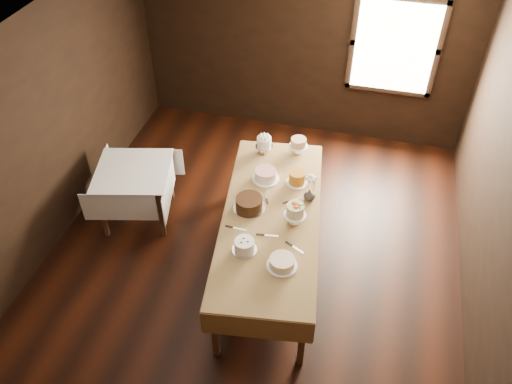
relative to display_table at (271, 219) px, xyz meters
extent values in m
cube|color=black|center=(-0.23, 0.03, -0.79)|extent=(5.00, 6.00, 0.01)
cube|color=beige|center=(-0.23, 0.03, 2.01)|extent=(5.00, 6.00, 0.01)
cube|color=black|center=(-0.23, 3.03, 0.61)|extent=(5.00, 0.02, 2.80)
cube|color=black|center=(-2.73, 0.03, 0.61)|extent=(0.02, 6.00, 2.80)
cube|color=black|center=(2.27, 0.03, 0.61)|extent=(0.02, 6.00, 2.80)
cube|color=#FFEABF|center=(1.07, 2.97, 0.81)|extent=(1.10, 0.05, 1.30)
cube|color=#432B17|center=(-0.26, -1.32, -0.40)|extent=(0.08, 0.08, 0.78)
cube|color=#432B17|center=(-0.61, 1.20, -0.40)|extent=(0.08, 0.08, 0.78)
cube|color=#432B17|center=(0.61, -1.20, -0.40)|extent=(0.08, 0.08, 0.78)
cube|color=#432B17|center=(0.26, 1.32, -0.40)|extent=(0.08, 0.08, 0.78)
cube|color=#432B17|center=(0.00, 0.00, 0.03)|extent=(1.37, 2.80, 0.04)
cube|color=#AC8650|center=(0.00, 0.00, 0.06)|extent=(1.43, 2.86, 0.01)
cube|color=#432B17|center=(-2.17, -0.03, -0.42)|extent=(0.06, 0.06, 0.73)
cube|color=#432B17|center=(-2.35, 0.69, -0.42)|extent=(0.06, 0.06, 0.73)
cube|color=#432B17|center=(-1.44, 0.14, -0.42)|extent=(0.06, 0.06, 0.73)
cube|color=#432B17|center=(-1.62, 0.87, -0.42)|extent=(0.06, 0.06, 0.73)
cube|color=#432B17|center=(-1.90, 0.42, -0.04)|extent=(1.02, 1.02, 0.04)
cube|color=white|center=(-1.90, 0.42, -0.01)|extent=(1.12, 1.12, 0.01)
cylinder|color=silver|center=(-0.36, 1.11, 0.12)|extent=(0.22, 0.22, 0.11)
cylinder|color=white|center=(-0.36, 1.11, 0.24)|extent=(0.24, 0.24, 0.13)
cylinder|color=white|center=(0.07, 1.22, 0.12)|extent=(0.25, 0.25, 0.11)
cylinder|color=beige|center=(0.07, 1.22, 0.23)|extent=(0.27, 0.27, 0.11)
cylinder|color=white|center=(-0.21, 0.60, 0.07)|extent=(0.33, 0.33, 0.01)
cylinder|color=white|center=(-0.21, 0.60, 0.13)|extent=(0.29, 0.29, 0.11)
cylinder|color=white|center=(0.17, 0.62, 0.07)|extent=(0.26, 0.26, 0.01)
cylinder|color=#BF761B|center=(0.17, 0.62, 0.15)|extent=(0.27, 0.27, 0.15)
cylinder|color=silver|center=(-0.27, 0.05, 0.07)|extent=(0.37, 0.37, 0.01)
cylinder|color=#331A0A|center=(-0.27, 0.05, 0.14)|extent=(0.33, 0.33, 0.13)
cylinder|color=white|center=(0.27, -0.04, 0.12)|extent=(0.25, 0.25, 0.12)
cylinder|color=beige|center=(0.27, -0.04, 0.25)|extent=(0.25, 0.25, 0.14)
cylinder|color=silver|center=(-0.15, -0.58, 0.07)|extent=(0.27, 0.27, 0.01)
cylinder|color=white|center=(-0.15, -0.58, 0.14)|extent=(0.30, 0.30, 0.12)
cylinder|color=white|center=(0.28, -0.69, 0.07)|extent=(0.32, 0.32, 0.01)
cylinder|color=#F6E3BE|center=(0.28, -0.69, 0.12)|extent=(0.36, 0.36, 0.10)
cube|color=silver|center=(0.08, -0.31, 0.07)|extent=(0.24, 0.06, 0.01)
cube|color=silver|center=(0.39, -0.44, 0.07)|extent=(0.22, 0.13, 0.01)
cube|color=silver|center=(-0.15, 0.32, 0.07)|extent=(0.12, 0.23, 0.01)
cube|color=silver|center=(0.22, 0.32, 0.07)|extent=(0.20, 0.17, 0.01)
cube|color=silver|center=(-0.28, -0.30, 0.07)|extent=(0.24, 0.03, 0.01)
imported|color=#2D2823|center=(0.37, 0.36, 0.13)|extent=(0.16, 0.16, 0.14)
camera|label=1|loc=(0.89, -4.07, 4.12)|focal=36.31mm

